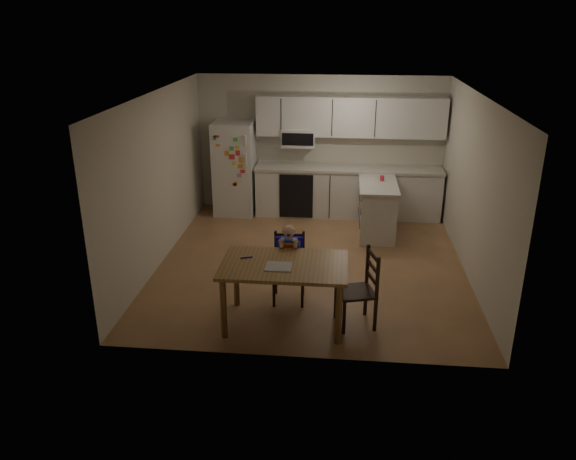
% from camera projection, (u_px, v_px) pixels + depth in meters
% --- Properties ---
extents(room, '(4.52, 5.01, 2.51)m').
position_uv_depth(room, '(314.00, 174.00, 8.46)').
color(room, brown).
rests_on(room, ground).
extents(refrigerator, '(0.72, 0.70, 1.70)m').
position_uv_depth(refrigerator, '(235.00, 168.00, 10.30)').
color(refrigerator, silver).
rests_on(refrigerator, ground).
extents(kitchen_run, '(3.37, 0.62, 2.15)m').
position_uv_depth(kitchen_run, '(347.00, 168.00, 10.18)').
color(kitchen_run, silver).
rests_on(kitchen_run, ground).
extents(kitchen_island, '(0.63, 1.20, 0.89)m').
position_uv_depth(kitchen_island, '(377.00, 209.00, 9.40)').
color(kitchen_island, silver).
rests_on(kitchen_island, ground).
extents(red_cup, '(0.07, 0.07, 0.09)m').
position_uv_depth(red_cup, '(382.00, 178.00, 9.39)').
color(red_cup, '#D82B44').
rests_on(red_cup, kitchen_island).
extents(dining_table, '(1.48, 0.95, 0.79)m').
position_uv_depth(dining_table, '(284.00, 272.00, 6.59)').
color(dining_table, brown).
rests_on(dining_table, ground).
extents(napkin, '(0.30, 0.26, 0.01)m').
position_uv_depth(napkin, '(279.00, 267.00, 6.45)').
color(napkin, '#ACACB1').
rests_on(napkin, dining_table).
extents(toddler_spoon, '(0.12, 0.06, 0.02)m').
position_uv_depth(toddler_spoon, '(245.00, 257.00, 6.69)').
color(toddler_spoon, '#2416C3').
rests_on(toddler_spoon, dining_table).
extents(chair_booster, '(0.42, 0.42, 1.06)m').
position_uv_depth(chair_booster, '(289.00, 254.00, 7.17)').
color(chair_booster, black).
rests_on(chair_booster, ground).
extents(chair_side, '(0.52, 0.52, 0.95)m').
position_uv_depth(chair_side, '(364.00, 284.00, 6.62)').
color(chair_side, black).
rests_on(chair_side, ground).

